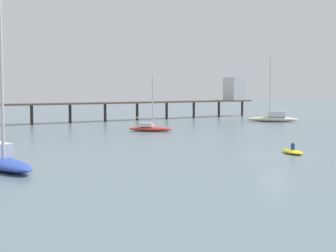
# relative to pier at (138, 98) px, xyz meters

# --- Properties ---
(ground_plane) EXTENTS (400.00, 400.00, 0.00)m
(ground_plane) POSITION_rel_pier_xyz_m (-13.88, -52.40, -4.15)
(ground_plane) COLOR slate
(pier) EXTENTS (84.70, 11.08, 8.36)m
(pier) POSITION_rel_pier_xyz_m (0.00, 0.00, 0.00)
(pier) COLOR brown
(pier) RESTS_ON ground_plane
(sailboat_cream) EXTENTS (8.31, 7.73, 11.42)m
(sailboat_cream) POSITION_rel_pier_xyz_m (18.13, -17.50, -3.36)
(sailboat_cream) COLOR beige
(sailboat_cream) RESTS_ON ground_plane
(sailboat_red) EXTENTS (5.64, 5.61, 7.59)m
(sailboat_red) POSITION_rel_pier_xyz_m (-10.62, -24.17, -3.63)
(sailboat_red) COLOR red
(sailboat_red) RESTS_ON ground_plane
(sailboat_blue) EXTENTS (3.72, 9.64, 14.72)m
(sailboat_blue) POSITION_rel_pier_xyz_m (-35.69, -47.17, -3.31)
(sailboat_blue) COLOR #2D4CB7
(sailboat_blue) RESTS_ON ground_plane
(dinghy_yellow) EXTENTS (2.17, 3.22, 1.14)m
(dinghy_yellow) POSITION_rel_pier_xyz_m (-11.30, -51.99, -3.94)
(dinghy_yellow) COLOR yellow
(dinghy_yellow) RESTS_ON ground_plane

